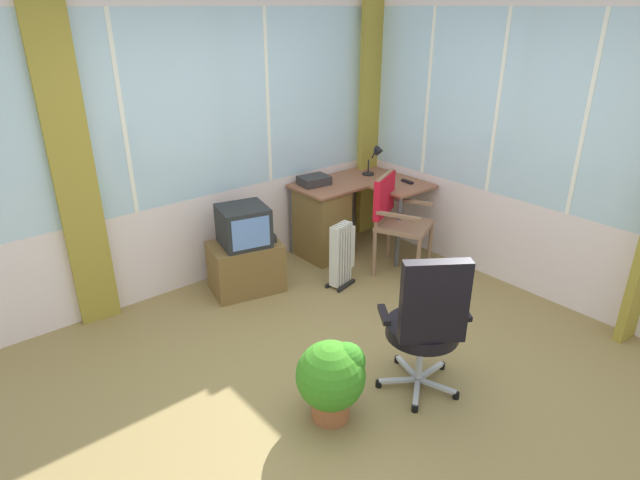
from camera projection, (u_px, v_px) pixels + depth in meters
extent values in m
cube|color=olive|center=(352.00, 375.00, 3.90)|extent=(5.19, 4.97, 0.06)
cube|color=silver|center=(212.00, 236.00, 5.13)|extent=(4.19, 0.06, 0.85)
cube|color=silver|center=(200.00, 107.00, 4.63)|extent=(4.11, 0.06, 1.62)
cube|color=white|center=(121.00, 117.00, 4.22)|extent=(0.04, 0.07, 1.62)
cube|color=white|center=(266.00, 99.00, 5.04)|extent=(0.04, 0.07, 1.62)
cube|color=silver|center=(519.00, 243.00, 4.96)|extent=(0.06, 3.97, 0.85)
cube|color=silver|center=(541.00, 111.00, 4.46)|extent=(0.06, 3.89, 1.62)
cube|color=white|center=(588.00, 118.00, 4.18)|extent=(0.07, 0.04, 1.62)
cube|color=white|center=(500.00, 105.00, 4.74)|extent=(0.07, 0.04, 1.62)
cube|color=white|center=(430.00, 94.00, 5.30)|extent=(0.07, 0.04, 1.62)
cube|color=olive|center=(74.00, 176.00, 4.06)|extent=(0.32, 0.10, 2.54)
cube|color=olive|center=(371.00, 123.00, 5.87)|extent=(0.31, 0.08, 2.54)
cube|color=#8F583F|center=(347.00, 181.00, 5.62)|extent=(1.21, 0.58, 0.02)
cube|color=#8F583F|center=(404.00, 187.00, 5.45)|extent=(0.58, 0.45, 0.02)
cube|color=brown|center=(320.00, 224.00, 5.56)|extent=(0.40, 0.54, 0.74)
cylinder|color=#4C4C51|center=(398.00, 233.00, 5.33)|extent=(0.04, 0.04, 0.75)
cylinder|color=#4C4C51|center=(292.00, 221.00, 5.62)|extent=(0.04, 0.04, 0.75)
cylinder|color=black|center=(368.00, 174.00, 5.79)|extent=(0.13, 0.13, 0.02)
cylinder|color=black|center=(368.00, 167.00, 5.76)|extent=(0.02, 0.02, 0.15)
cylinder|color=black|center=(374.00, 153.00, 5.70)|extent=(0.04, 0.09, 0.13)
cone|color=black|center=(380.00, 151.00, 5.69)|extent=(0.12, 0.12, 0.12)
cube|color=black|center=(407.00, 182.00, 5.53)|extent=(0.06, 0.15, 0.02)
cube|color=#2C2B2B|center=(314.00, 180.00, 5.45)|extent=(0.32, 0.26, 0.09)
cylinder|color=#87634A|center=(418.00, 263.00, 5.01)|extent=(0.04, 0.04, 0.48)
cylinder|color=#87634A|center=(430.00, 245.00, 5.38)|extent=(0.04, 0.04, 0.48)
cylinder|color=#87634A|center=(374.00, 254.00, 5.19)|extent=(0.04, 0.04, 0.48)
cylinder|color=#87634A|center=(389.00, 238.00, 5.55)|extent=(0.04, 0.04, 0.48)
cube|color=#87634A|center=(404.00, 226.00, 5.18)|extent=(0.64, 0.64, 0.04)
cube|color=#87634A|center=(384.00, 198.00, 5.16)|extent=(0.41, 0.21, 0.47)
cube|color=red|center=(384.00, 195.00, 5.15)|extent=(0.44, 0.24, 0.40)
cube|color=#87634A|center=(398.00, 216.00, 4.92)|extent=(0.22, 0.41, 0.03)
cube|color=#87634A|center=(412.00, 201.00, 5.28)|extent=(0.22, 0.41, 0.03)
cube|color=#B7B7BF|center=(398.00, 380.00, 3.74)|extent=(0.25, 0.19, 0.02)
cylinder|color=black|center=(379.00, 384.00, 3.74)|extent=(0.05, 0.05, 0.05)
cube|color=#B7B7BF|center=(416.00, 392.00, 3.63)|extent=(0.25, 0.20, 0.02)
cylinder|color=black|center=(415.00, 408.00, 3.51)|extent=(0.05, 0.05, 0.05)
cube|color=#B7B7BF|center=(437.00, 386.00, 3.68)|extent=(0.12, 0.28, 0.02)
cylinder|color=black|center=(456.00, 395.00, 3.63)|extent=(0.05, 0.05, 0.05)
cube|color=#B7B7BF|center=(430.00, 371.00, 3.83)|extent=(0.28, 0.04, 0.02)
cylinder|color=black|center=(442.00, 366.00, 3.93)|extent=(0.05, 0.05, 0.05)
cube|color=#B7B7BF|center=(407.00, 368.00, 3.87)|extent=(0.12, 0.28, 0.02)
cylinder|color=black|center=(397.00, 359.00, 3.99)|extent=(0.05, 0.05, 0.05)
cylinder|color=#B7B7BF|center=(420.00, 356.00, 3.67)|extent=(0.05, 0.05, 0.36)
cylinder|color=black|center=(422.00, 329.00, 3.58)|extent=(0.50, 0.50, 0.09)
cube|color=black|center=(434.00, 302.00, 3.28)|extent=(0.40, 0.32, 0.56)
cube|color=black|center=(463.00, 311.00, 3.55)|extent=(0.17, 0.21, 0.04)
cube|color=black|center=(384.00, 315.00, 3.51)|extent=(0.17, 0.21, 0.04)
cube|color=brown|center=(246.00, 267.00, 4.94)|extent=(0.72, 0.58, 0.47)
cube|color=#242526|center=(243.00, 226.00, 4.77)|extent=(0.50, 0.49, 0.36)
cube|color=#648AD1|center=(251.00, 233.00, 4.60)|extent=(0.34, 0.09, 0.28)
cube|color=#262628|center=(259.00, 237.00, 4.89)|extent=(0.30, 0.27, 0.07)
cube|color=silver|center=(334.00, 258.00, 4.89)|extent=(0.04, 0.10, 0.60)
cube|color=silver|center=(337.00, 256.00, 4.93)|extent=(0.04, 0.10, 0.60)
cube|color=silver|center=(339.00, 255.00, 4.96)|extent=(0.04, 0.10, 0.60)
cube|color=silver|center=(342.00, 253.00, 4.99)|extent=(0.04, 0.10, 0.60)
cube|color=silver|center=(345.00, 252.00, 5.02)|extent=(0.04, 0.10, 0.60)
cube|color=silver|center=(347.00, 250.00, 5.05)|extent=(0.04, 0.10, 0.60)
cube|color=black|center=(346.00, 286.00, 5.06)|extent=(0.27, 0.09, 0.03)
cube|color=black|center=(334.00, 281.00, 5.14)|extent=(0.27, 0.09, 0.03)
cube|color=silver|center=(350.00, 246.00, 5.06)|extent=(0.07, 0.10, 0.42)
cylinder|color=#9F5934|center=(330.00, 406.00, 3.45)|extent=(0.25, 0.25, 0.16)
sphere|color=#38841F|center=(331.00, 375.00, 3.35)|extent=(0.45, 0.45, 0.45)
sphere|color=#348420|center=(346.00, 362.00, 3.33)|extent=(0.25, 0.25, 0.25)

